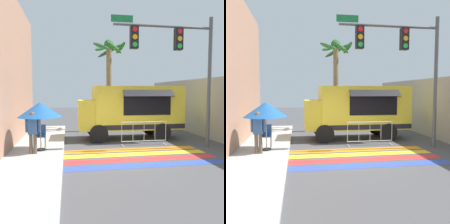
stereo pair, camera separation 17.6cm
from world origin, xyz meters
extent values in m
plane|color=#4C4C4F|center=(0.00, 0.00, 0.00)|extent=(60.00, 60.00, 0.00)
cube|color=#B7B5AD|center=(-4.68, 0.00, 0.08)|extent=(4.40, 16.00, 0.15)
cube|color=#A39E93|center=(5.06, 3.00, 1.60)|extent=(0.20, 16.00, 3.20)
cube|color=#334FB2|center=(0.00, -1.35, 0.00)|extent=(6.40, 0.56, 0.01)
cube|color=red|center=(0.00, -0.59, 0.00)|extent=(6.40, 0.56, 0.01)
cube|color=yellow|center=(0.00, 0.17, 0.00)|extent=(6.40, 0.56, 0.01)
cube|color=orange|center=(0.00, 0.93, 0.00)|extent=(6.40, 0.56, 0.01)
cube|color=yellow|center=(1.27, 3.47, 1.66)|extent=(4.51, 2.09, 2.19)
cube|color=yellow|center=(-0.98, 3.47, 1.30)|extent=(1.59, 1.92, 1.48)
cube|color=#1E232D|center=(-1.73, 3.47, 1.67)|extent=(0.06, 1.67, 0.56)
cube|color=black|center=(1.54, 2.41, 1.82)|extent=(2.39, 0.03, 0.99)
cube|color=black|center=(1.54, 2.21, 2.40)|extent=(2.49, 0.43, 0.31)
cube|color=black|center=(1.27, 2.42, 0.74)|extent=(4.51, 0.01, 0.24)
cylinder|color=black|center=(-0.85, 2.51, 0.45)|extent=(0.90, 0.22, 0.90)
cylinder|color=black|center=(-0.85, 4.43, 0.45)|extent=(0.90, 0.22, 0.90)
cylinder|color=black|center=(2.34, 2.51, 0.45)|extent=(0.90, 0.22, 0.90)
cylinder|color=black|center=(2.34, 4.43, 0.45)|extent=(0.90, 0.22, 0.90)
cylinder|color=#515456|center=(3.83, 0.83, 2.83)|extent=(0.16, 0.16, 5.66)
cylinder|color=#515456|center=(1.69, 0.83, 5.18)|extent=(4.28, 0.11, 0.11)
cube|color=black|center=(2.33, 0.80, 4.67)|extent=(0.32, 0.28, 0.90)
cylinder|color=red|center=(2.33, 0.66, 4.97)|extent=(0.20, 0.02, 0.20)
cylinder|color=#F2A519|center=(2.33, 0.66, 4.67)|extent=(0.20, 0.02, 0.20)
cylinder|color=green|center=(2.33, 0.66, 4.37)|extent=(0.20, 0.02, 0.20)
cube|color=black|center=(0.40, 0.80, 4.67)|extent=(0.32, 0.28, 0.90)
cylinder|color=red|center=(0.40, 0.66, 4.97)|extent=(0.20, 0.02, 0.20)
cylinder|color=#F2A519|center=(0.40, 0.66, 4.67)|extent=(0.20, 0.02, 0.20)
cylinder|color=green|center=(0.40, 0.66, 4.37)|extent=(0.20, 0.02, 0.20)
cube|color=#197238|center=(-0.10, 0.81, 5.40)|extent=(0.90, 0.02, 0.28)
cylinder|color=black|center=(-3.37, 0.83, 0.18)|extent=(0.36, 0.36, 0.06)
cylinder|color=#B2B2B7|center=(-3.37, 0.83, 1.11)|extent=(0.04, 0.04, 1.92)
cone|color=#1E59A5|center=(-3.37, 0.83, 1.78)|extent=(1.72, 1.72, 0.58)
cylinder|color=#4C4C51|center=(-3.61, 1.00, 0.39)|extent=(0.02, 0.02, 0.48)
cylinder|color=#4C4C51|center=(-3.22, 1.00, 0.39)|extent=(0.02, 0.02, 0.48)
cylinder|color=#4C4C51|center=(-3.61, 1.39, 0.39)|extent=(0.02, 0.02, 0.48)
cylinder|color=#4C4C51|center=(-3.22, 1.39, 0.39)|extent=(0.02, 0.02, 0.48)
cube|color=#2D5999|center=(-3.42, 1.20, 0.64)|extent=(0.41, 0.41, 0.03)
cube|color=#2D5999|center=(-3.42, 1.39, 0.89)|extent=(0.41, 0.03, 0.45)
cylinder|color=brown|center=(-3.67, 0.33, 0.52)|extent=(0.13, 0.13, 0.74)
cylinder|color=brown|center=(-3.52, 0.33, 0.52)|extent=(0.13, 0.13, 0.74)
cube|color=#33598C|center=(-3.60, 0.33, 1.19)|extent=(0.34, 0.20, 0.60)
cylinder|color=#33598C|center=(-3.82, 0.33, 1.22)|extent=(0.09, 0.09, 0.51)
cylinder|color=#33598C|center=(-3.38, 0.33, 1.22)|extent=(0.09, 0.09, 0.51)
sphere|color=brown|center=(-3.60, 0.33, 1.63)|extent=(0.21, 0.21, 0.21)
cylinder|color=#B7BABF|center=(1.15, 1.71, 1.08)|extent=(2.12, 0.04, 0.04)
cylinder|color=#B7BABF|center=(1.15, 1.71, 0.20)|extent=(2.12, 0.04, 0.04)
cylinder|color=#B7BABF|center=(0.10, 1.71, 0.64)|extent=(0.02, 0.02, 0.88)
cylinder|color=#B7BABF|center=(0.63, 1.71, 0.64)|extent=(0.02, 0.02, 0.88)
cylinder|color=#B7BABF|center=(1.15, 1.71, 0.64)|extent=(0.02, 0.02, 0.88)
cylinder|color=#B7BABF|center=(1.68, 1.71, 0.64)|extent=(0.02, 0.02, 0.88)
cylinder|color=#B7BABF|center=(2.21, 1.71, 0.64)|extent=(0.02, 0.02, 0.88)
cube|color=#B7BABF|center=(0.15, 1.71, 0.01)|extent=(0.06, 0.44, 0.03)
cube|color=#B7BABF|center=(2.16, 1.71, 0.01)|extent=(0.06, 0.44, 0.03)
cylinder|color=#7A664C|center=(0.25, 6.15, 2.61)|extent=(0.32, 0.32, 5.22)
sphere|color=#2D6B33|center=(0.25, 6.15, 5.37)|extent=(0.60, 0.60, 0.60)
ellipsoid|color=#2D6B33|center=(1.02, 6.26, 5.20)|extent=(0.47, 1.57, 0.68)
ellipsoid|color=#2D6B33|center=(0.45, 7.00, 5.13)|extent=(1.66, 0.61, 1.02)
ellipsoid|color=#2D6B33|center=(-0.16, 6.60, 5.20)|extent=(1.07, 1.02, 0.59)
ellipsoid|color=#2D6B33|center=(-0.29, 5.70, 5.17)|extent=(1.07, 1.24, 0.73)
ellipsoid|color=#2D6B33|center=(0.46, 5.58, 5.11)|extent=(1.18, 0.63, 0.82)
camera|label=1|loc=(-2.31, -9.23, 2.47)|focal=40.00mm
camera|label=2|loc=(-2.13, -9.26, 2.47)|focal=40.00mm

